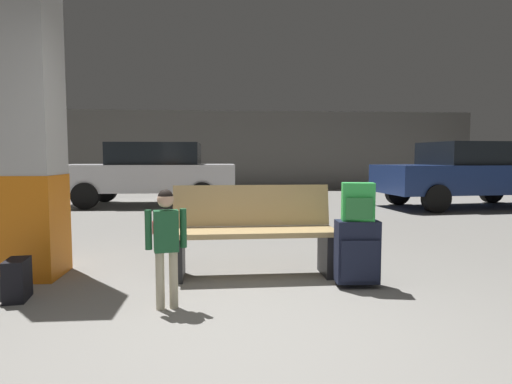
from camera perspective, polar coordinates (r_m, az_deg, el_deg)
ground_plane at (r=6.79m, az=-3.01°, el=-5.75°), size 18.00×18.00×0.10m
garage_back_wall at (r=15.54m, az=-3.92°, el=5.47°), size 18.00×0.12×2.80m
structural_pillar at (r=4.74m, az=-27.91°, el=7.73°), size 0.57×0.57×2.97m
bench at (r=4.32m, az=-0.35°, el=-5.12°), size 1.61×0.55×0.89m
suitcase at (r=4.04m, az=13.15°, el=-7.68°), size 0.39×0.25×0.60m
backpack_bright at (r=3.97m, az=13.26°, el=-1.32°), size 0.30×0.23×0.34m
child at (r=3.40m, az=-11.76°, el=-5.67°), size 0.31×0.18×0.93m
backpack_dark_floor at (r=4.12m, az=-28.98°, el=-10.11°), size 0.23×0.30×0.34m
parked_car_side at (r=11.23m, az=26.19°, el=2.29°), size 4.25×2.12×1.51m
parked_car_far at (r=10.86m, az=-13.56°, el=2.57°), size 4.11×1.82×1.51m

